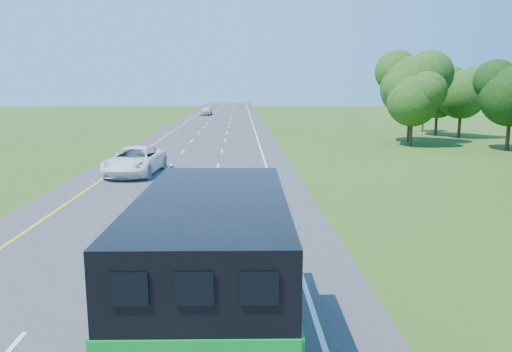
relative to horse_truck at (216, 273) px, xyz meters
name	(u,v)px	position (x,y,z in m)	size (l,w,h in m)	color
road	(205,147)	(-3.02, 39.13, -2.15)	(15.00, 260.00, 0.04)	#38383A
lane_markings	(205,147)	(-3.02, 39.13, -2.12)	(11.15, 260.00, 0.01)	yellow
horse_truck	(216,273)	(0.00, 0.00, 0.00)	(2.99, 9.03, 3.97)	black
white_suv	(135,161)	(-6.74, 24.14, -1.19)	(3.11, 6.75, 1.88)	white
far_car	(206,111)	(-6.41, 93.00, -1.27)	(2.02, 5.01, 1.71)	silver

